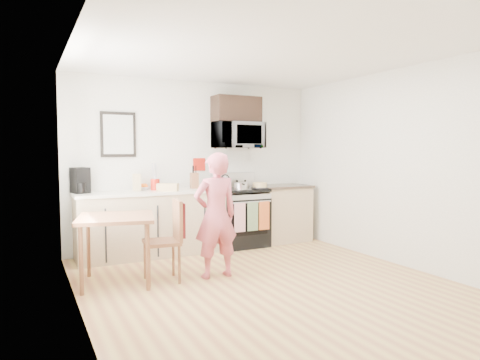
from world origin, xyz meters
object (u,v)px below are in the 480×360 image
chair (173,229)px  person (216,215)px  cake (260,185)px  dining_table (116,224)px  microwave (238,135)px  range (241,219)px

chair → person: bearing=-5.7°
chair → cake: cake is taller
dining_table → cake: (2.40, 0.91, 0.28)m
microwave → cake: 0.87m
microwave → dining_table: (-2.15, -1.18, -1.07)m
range → dining_table: range is taller
person → microwave: bearing=-124.4°
person → chair: person is taller
microwave → person: bearing=-125.1°
cake → range: bearing=147.0°
dining_table → chair: bearing=-16.3°
range → cake: size_ratio=4.19×
range → dining_table: (-2.15, -1.08, 0.25)m
person → dining_table: bearing=-13.9°
person → cake: size_ratio=5.42×
chair → cake: bearing=38.3°
microwave → cake: bearing=-46.6°
microwave → cake: microwave is taller
dining_table → cake: size_ratio=3.15×
range → person: (-1.04, -1.37, 0.31)m
microwave → cake: (0.26, -0.27, -0.79)m
dining_table → person: bearing=-14.6°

